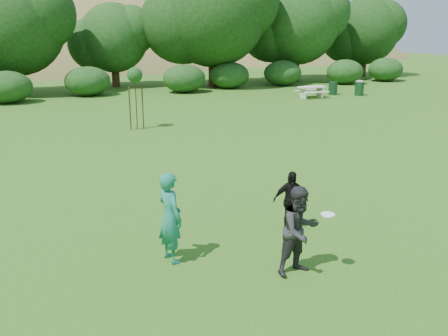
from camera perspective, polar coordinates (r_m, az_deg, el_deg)
The scene contains 11 objects.
ground at distance 10.83m, azimuth 6.45°, elevation -9.66°, with size 120.00×120.00×0.00m, color #19470C.
player_teal at distance 10.16m, azimuth -6.17°, elevation -5.63°, with size 0.69×0.45×1.89m, color #19705A.
player_grey at distance 9.73m, azimuth 8.66°, elevation -7.10°, with size 0.86×0.67×1.77m, color #272729.
player_black at distance 11.83m, azimuth 7.62°, elevation -3.70°, with size 0.84×0.35×1.43m, color black.
trash_can_near at distance 35.71m, azimuth 12.34°, elevation 8.90°, with size 0.60×0.60×0.90m, color #13351B.
frisbee at distance 9.69m, azimuth 11.78°, elevation -5.23°, with size 0.27×0.27×0.03m.
sapling at distance 23.24m, azimuth -10.16°, elevation 10.23°, with size 0.70×0.70×2.85m.
picnic_table at distance 33.88m, azimuth 9.99°, elevation 8.77°, with size 1.80×1.48×0.76m.
trash_can_lidded at distance 35.75m, azimuth 15.22°, elevation 8.86°, with size 0.60×0.60×1.05m.
hillside at distance 78.76m, azimuth -19.83°, elevation 2.90°, with size 150.00×72.00×52.00m.
tree_row at distance 37.99m, azimuth -11.56°, elevation 16.05°, with size 53.92×10.38×9.62m.
Camera 1 is at (-4.98, -8.40, 4.68)m, focal length 40.00 mm.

